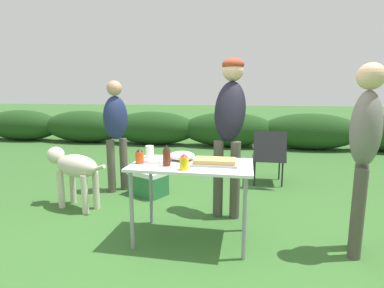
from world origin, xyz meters
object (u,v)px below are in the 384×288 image
Objects in this scene: paper_cup_stack at (150,152)px; standing_person_in_navy_coat at (230,115)px; plate_stack at (157,160)px; standing_person_in_gray_fleece at (116,126)px; bbq_sauce_bottle at (167,156)px; dog at (74,168)px; cooler_box at (148,182)px; food_tray at (215,162)px; standing_person_in_dark_puffer at (365,142)px; camp_chair_green_behind_table at (269,154)px; hot_sauce_bottle at (140,156)px; folding_table at (192,172)px; mixing_bowl at (182,156)px; mustard_bottle at (184,162)px.

paper_cup_stack is 0.07× the size of standing_person_in_navy_coat.
standing_person_in_gray_fleece is at bearing 128.53° from plate_stack.
bbq_sauce_bottle is 0.20× the size of dog.
standing_person_in_navy_coat is 1.68m from standing_person_in_gray_fleece.
standing_person_in_navy_coat is 3.09× the size of cooler_box.
food_tray reaches higher than dog.
cooler_box is (-0.49, 1.12, -0.58)m from plate_stack.
standing_person_in_dark_puffer reaches higher than camp_chair_green_behind_table.
hot_sauce_bottle is (-0.02, -0.23, 0.00)m from paper_cup_stack.
standing_person_in_gray_fleece reaches higher than food_tray.
standing_person_in_dark_puffer is 2.05m from camp_chair_green_behind_table.
standing_person_in_dark_puffer is (1.44, 0.01, 0.32)m from folding_table.
mixing_bowl is (0.21, 0.12, 0.03)m from plate_stack.
standing_person_in_dark_puffer is at bearing 0.59° from folding_table.
bbq_sauce_bottle is 1.02m from standing_person_in_navy_coat.
mustard_bottle reaches higher than folding_table.
folding_table is at bearing -70.84° from standing_person_in_dark_puffer.
bbq_sauce_bottle is at bearing -9.11° from hot_sauce_bottle.
bbq_sauce_bottle is (-0.18, 0.11, 0.02)m from mustard_bottle.
mixing_bowl is 1.36m from cooler_box.
mustard_bottle is at bearing -34.51° from cooler_box.
mustard_bottle is 2.31m from camp_chair_green_behind_table.
standing_person_in_gray_fleece is at bearing 169.12° from standing_person_in_navy_coat.
standing_person_in_navy_coat is at bearing 4.76° from cooler_box.
food_tray is 1.64× the size of mixing_bowl.
mixing_bowl reaches higher than food_tray.
bbq_sauce_bottle is 1.36× the size of hot_sauce_bottle.
food_tray is at bearing 43.44° from mustard_bottle.
standing_person_in_navy_coat is (0.50, 0.84, 0.30)m from bbq_sauce_bottle.
standing_person_in_navy_coat reaches higher than standing_person_in_dark_puffer.
mixing_bowl is at bearing -75.91° from standing_person_in_dark_puffer.
dog is (-1.07, 0.61, -0.31)m from hot_sauce_bottle.
paper_cup_stack reaches higher than dog.
plate_stack is at bearing -41.30° from cooler_box.
mixing_bowl is 0.14× the size of standing_person_in_navy_coat.
standing_person_in_gray_fleece is (-0.82, 1.30, 0.12)m from hot_sauce_bottle.
plate_stack is (-0.34, 0.02, 0.09)m from folding_table.
bbq_sauce_bottle reaches higher than folding_table.
folding_table is 1.49m from cooler_box.
cooler_box is at bearing -97.80° from standing_person_in_dark_puffer.
plate_stack is at bearing 177.05° from folding_table.
cooler_box is (-1.03, 1.14, -0.60)m from food_tray.
bbq_sauce_bottle is 2.29m from camp_chair_green_behind_table.
food_tray is at bearing -23.07° from mixing_bowl.
camp_chair_green_behind_table reaches higher than cooler_box.
camp_chair_green_behind_table is at bearing 66.74° from folding_table.
standing_person_in_navy_coat is at bearing 71.35° from mustard_bottle.
folding_table is at bearing -113.87° from camp_chair_green_behind_table.
mustard_bottle reaches higher than camp_chair_green_behind_table.
cooler_box is (-0.62, 1.26, -0.66)m from bbq_sauce_bottle.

